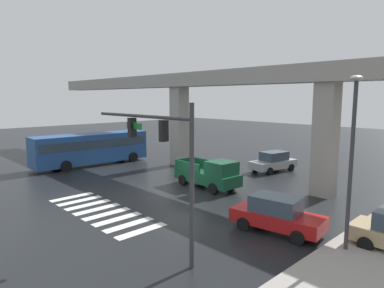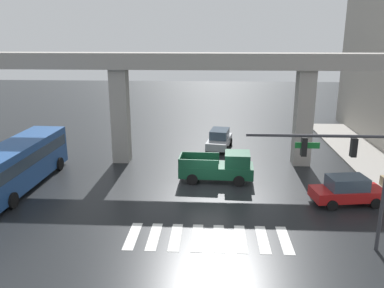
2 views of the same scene
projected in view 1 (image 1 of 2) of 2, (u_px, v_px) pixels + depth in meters
The scene contains 9 objects.
ground_plane at pixel (180, 192), 23.04m from camera, with size 120.00×120.00×0.00m, color black.
crosswalk_stripes at pixel (102, 212), 19.02m from camera, with size 8.25×2.80×0.01m.
elevated_overpass at pixel (239, 86), 26.31m from camera, with size 58.04×1.88×8.55m.
pickup_truck at pixel (210, 174), 23.87m from camera, with size 5.18×2.25×2.08m.
city_bus at pixel (91, 147), 32.00m from camera, with size 3.07×10.88×2.99m.
sedan_silver at pixel (273, 162), 29.35m from camera, with size 2.48×4.53×1.72m.
sedan_red at pixel (277, 214), 16.12m from camera, with size 4.52×2.44×1.72m.
traffic_signal_mast at pixel (162, 148), 13.41m from camera, with size 6.49×0.32×6.20m.
street_lamp_near_corner at pixel (352, 144), 13.40m from camera, with size 0.44×0.70×7.24m.
Camera 1 is at (16.77, -14.84, 6.38)m, focal length 31.60 mm.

